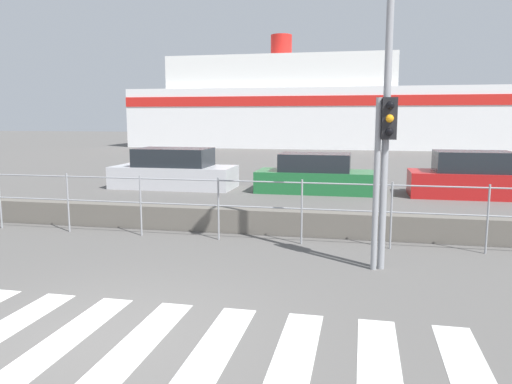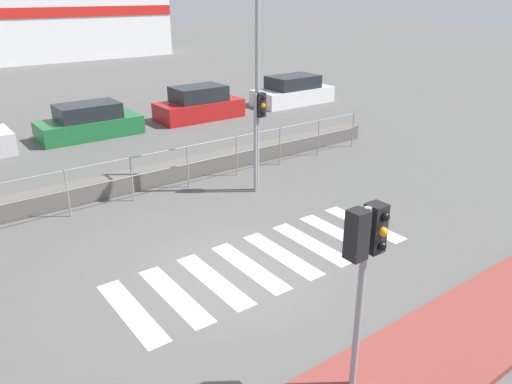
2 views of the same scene
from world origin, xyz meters
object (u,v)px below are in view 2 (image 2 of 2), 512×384
at_px(streetlamp, 261,58).
at_px(parked_car_white, 293,92).
at_px(traffic_light_near, 364,251).
at_px(parked_car_green, 89,123).
at_px(traffic_light_far, 259,120).
at_px(parked_car_red, 199,105).

xyz_separation_m(streetlamp, parked_car_white, (8.81, 8.88, -3.23)).
xyz_separation_m(traffic_light_near, parked_car_green, (1.72, 16.02, -1.78)).
relative_size(traffic_light_far, streetlamp, 0.46).
relative_size(traffic_light_far, parked_car_green, 0.72).
xyz_separation_m(traffic_light_far, parked_car_red, (3.18, 8.80, -1.50)).
height_order(parked_car_green, parked_car_white, parked_car_white).
distance_m(traffic_light_near, parked_car_red, 17.51).
bearing_deg(traffic_light_far, parked_car_white, 44.92).
xyz_separation_m(streetlamp, parked_car_red, (3.16, 8.88, -3.21)).
bearing_deg(parked_car_white, traffic_light_near, -127.95).
xyz_separation_m(traffic_light_far, parked_car_green, (-1.95, 8.80, -1.56)).
distance_m(traffic_light_far, parked_car_green, 9.15).
bearing_deg(parked_car_green, traffic_light_far, -77.53).
xyz_separation_m(traffic_light_far, streetlamp, (0.02, -0.08, 1.71)).
bearing_deg(traffic_light_far, parked_car_red, 70.15).
bearing_deg(parked_car_green, streetlamp, -77.51).
xyz_separation_m(streetlamp, parked_car_green, (-1.97, 8.88, -3.27)).
relative_size(traffic_light_near, parked_car_white, 0.70).
distance_m(traffic_light_far, streetlamp, 1.72).
relative_size(streetlamp, parked_car_green, 1.56).
height_order(streetlamp, parked_car_white, streetlamp).
bearing_deg(parked_car_red, streetlamp, -109.57).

